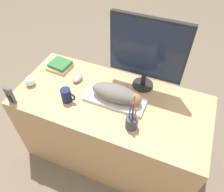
# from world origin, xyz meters

# --- Properties ---
(ground_plane) EXTENTS (12.00, 12.00, 0.00)m
(ground_plane) POSITION_xyz_m (0.00, 0.00, 0.00)
(ground_plane) COLOR #6B5B4C
(desk) EXTENTS (1.40, 0.64, 0.71)m
(desk) POSITION_xyz_m (0.00, 0.32, 0.36)
(desk) COLOR tan
(desk) RESTS_ON ground_plane
(keyboard) EXTENTS (0.43, 0.17, 0.02)m
(keyboard) POSITION_xyz_m (0.03, 0.32, 0.72)
(keyboard) COLOR silver
(keyboard) RESTS_ON desk
(cat) EXTENTS (0.36, 0.14, 0.11)m
(cat) POSITION_xyz_m (0.05, 0.32, 0.79)
(cat) COLOR #66605B
(cat) RESTS_ON keyboard
(monitor) EXTENTS (0.51, 0.16, 0.55)m
(monitor) POSITION_xyz_m (0.17, 0.54, 1.02)
(monitor) COLOR black
(monitor) RESTS_ON desk
(computer_mouse) EXTENTS (0.07, 0.10, 0.04)m
(computer_mouse) POSITION_xyz_m (-0.32, 0.42, 0.73)
(computer_mouse) COLOR gray
(computer_mouse) RESTS_ON desk
(coffee_mug) EXTENTS (0.11, 0.07, 0.11)m
(coffee_mug) POSITION_xyz_m (-0.28, 0.20, 0.76)
(coffee_mug) COLOR #141947
(coffee_mug) RESTS_ON desk
(pen_cup) EXTENTS (0.08, 0.08, 0.23)m
(pen_cup) POSITION_xyz_m (0.21, 0.16, 0.76)
(pen_cup) COLOR #38383D
(pen_cup) RESTS_ON desk
(baseball) EXTENTS (0.07, 0.07, 0.07)m
(baseball) POSITION_xyz_m (-0.62, 0.23, 0.75)
(baseball) COLOR silver
(baseball) RESTS_ON desk
(phone) EXTENTS (0.05, 0.02, 0.14)m
(phone) POSITION_xyz_m (-0.63, 0.04, 0.78)
(phone) COLOR #4C4C51
(phone) RESTS_ON desk
(book_stack) EXTENTS (0.18, 0.16, 0.05)m
(book_stack) POSITION_xyz_m (-0.52, 0.49, 0.74)
(book_stack) COLOR #C6B284
(book_stack) RESTS_ON desk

